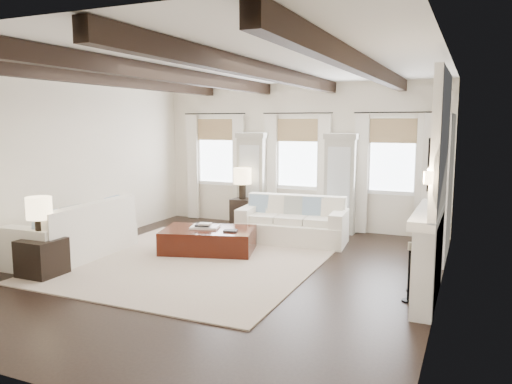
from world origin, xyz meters
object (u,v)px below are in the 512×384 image
at_px(side_table_front, 42,258).
at_px(side_table_back, 243,213).
at_px(sofa_left, 77,236).
at_px(sofa_back, 293,223).
at_px(ottoman, 209,240).

relative_size(side_table_front, side_table_back, 0.87).
bearing_deg(side_table_back, sofa_left, -115.18).
bearing_deg(side_table_back, sofa_back, -27.15).
distance_m(sofa_left, side_table_front, 1.08).
xyz_separation_m(ottoman, side_table_back, (-0.32, 2.13, 0.12)).
height_order(sofa_back, side_table_back, sofa_back).
xyz_separation_m(ottoman, side_table_front, (-1.64, -2.30, 0.08)).
bearing_deg(sofa_back, side_table_front, -127.07).
distance_m(sofa_left, side_table_back, 3.75).
bearing_deg(side_table_front, sofa_back, 52.93).
bearing_deg(side_table_front, sofa_left, 104.85).
height_order(sofa_left, side_table_back, sofa_left).
xyz_separation_m(sofa_back, ottoman, (-1.14, -1.38, -0.15)).
bearing_deg(side_table_front, side_table_back, 73.43).
distance_m(sofa_back, side_table_front, 4.61).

